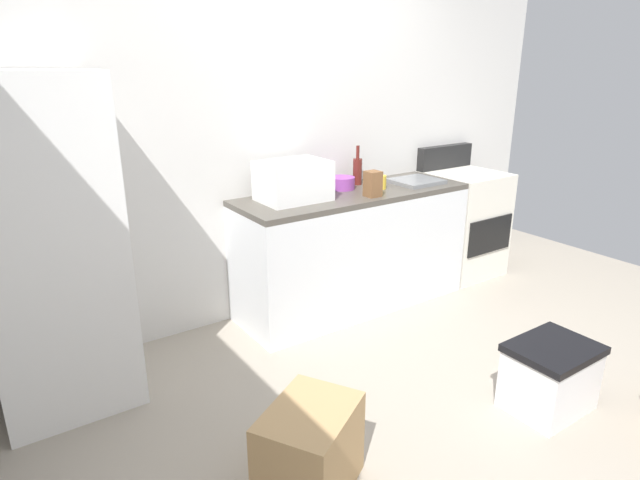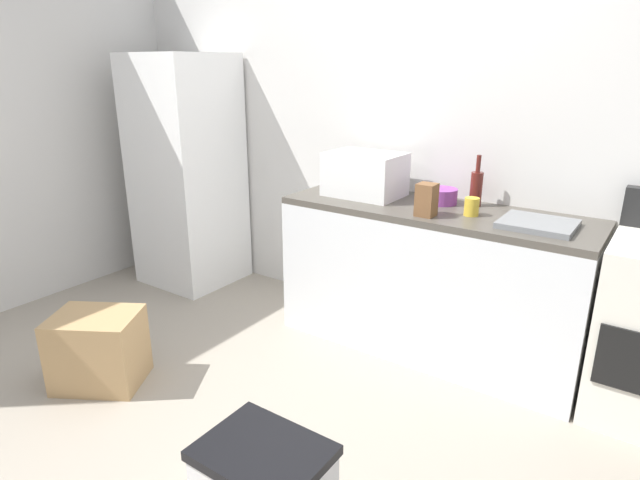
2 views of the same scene
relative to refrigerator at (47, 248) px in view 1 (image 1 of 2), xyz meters
The scene contains 13 objects.
ground_plane 2.27m from the refrigerator, 33.31° to the right, with size 6.00×6.00×0.00m, color #9E9384.
wall_back 1.84m from the refrigerator, 12.88° to the left, with size 5.00×0.10×2.60m, color silver.
kitchen_counter 2.10m from the refrigerator, ahead, with size 1.80×0.60×0.90m.
refrigerator is the anchor object (origin of this frame).
stove_oven 3.30m from the refrigerator, ahead, with size 0.60×0.61×1.10m.
microwave 1.56m from the refrigerator, ahead, with size 0.46×0.34×0.27m, color white.
sink_basin 2.63m from the refrigerator, ahead, with size 0.36×0.32×0.03m, color slate.
wine_bottle 2.24m from the refrigerator, ahead, with size 0.07×0.07×0.30m.
coffee_mug 2.28m from the refrigerator, ahead, with size 0.08×0.08×0.10m, color gold.
knife_block 2.08m from the refrigerator, ahead, with size 0.10×0.10×0.18m, color brown.
mixing_bowl 2.04m from the refrigerator, ahead, with size 0.19×0.19×0.09m, color purple.
cardboard_box_medium 1.69m from the refrigerator, 61.70° to the right, with size 0.45×0.34×0.41m, color tan.
storage_bin 2.75m from the refrigerator, 36.86° to the right, with size 0.46×0.36×0.38m.
Camera 1 is at (-2.05, -1.80, 1.81)m, focal length 29.89 mm.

